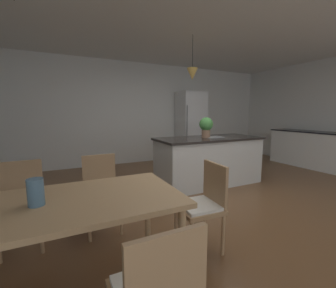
% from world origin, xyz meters
% --- Properties ---
extents(ground_plane, '(10.00, 8.40, 0.04)m').
position_xyz_m(ground_plane, '(0.00, 0.00, -0.02)').
color(ground_plane, brown).
extents(ceiling_slab, '(10.00, 8.40, 0.12)m').
position_xyz_m(ceiling_slab, '(0.00, 0.00, 2.76)').
color(ceiling_slab, silver).
extents(wall_back_kitchen, '(10.00, 0.12, 2.70)m').
position_xyz_m(wall_back_kitchen, '(0.00, 3.26, 1.35)').
color(wall_back_kitchen, silver).
rests_on(wall_back_kitchen, ground_plane).
extents(dining_table, '(1.74, 0.91, 0.72)m').
position_xyz_m(dining_table, '(-1.99, -0.89, 0.65)').
color(dining_table, tan).
rests_on(dining_table, ground_plane).
extents(chair_far_right, '(0.40, 0.40, 0.87)m').
position_xyz_m(chair_far_right, '(-1.60, -0.06, 0.47)').
color(chair_far_right, '#A87F56').
rests_on(chair_far_right, ground_plane).
extents(chair_kitchen_end, '(0.42, 0.42, 0.87)m').
position_xyz_m(chair_kitchen_end, '(-0.75, -0.89, 0.47)').
color(chair_kitchen_end, '#A87F56').
rests_on(chair_kitchen_end, ground_plane).
extents(chair_far_left, '(0.40, 0.40, 0.87)m').
position_xyz_m(chair_far_left, '(-2.38, -0.06, 0.47)').
color(chair_far_left, '#A87F56').
rests_on(chair_far_left, ground_plane).
extents(kitchen_island, '(2.04, 0.88, 0.91)m').
position_xyz_m(kitchen_island, '(0.54, 0.80, 0.46)').
color(kitchen_island, silver).
rests_on(kitchen_island, ground_plane).
extents(refrigerator, '(0.73, 0.67, 1.96)m').
position_xyz_m(refrigerator, '(1.40, 2.86, 0.98)').
color(refrigerator, silver).
rests_on(refrigerator, ground_plane).
extents(pendant_over_island_main, '(0.20, 0.20, 0.76)m').
position_xyz_m(pendant_over_island_main, '(0.15, 0.80, 2.05)').
color(pendant_over_island_main, black).
extents(potted_plant_on_island, '(0.26, 0.26, 0.38)m').
position_xyz_m(potted_plant_on_island, '(0.47, 0.80, 1.12)').
color(potted_plant_on_island, '#8C664C').
rests_on(potted_plant_on_island, kitchen_island).
extents(vase_on_dining_table, '(0.11, 0.11, 0.19)m').
position_xyz_m(vase_on_dining_table, '(-2.16, -0.89, 0.82)').
color(vase_on_dining_table, slate).
rests_on(vase_on_dining_table, dining_table).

